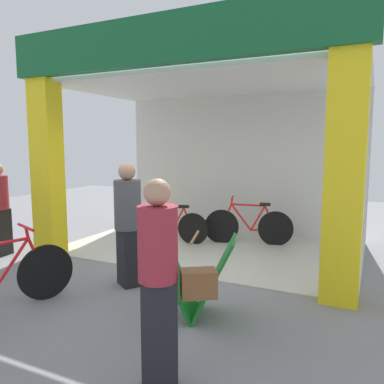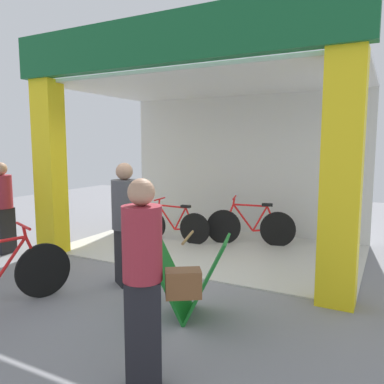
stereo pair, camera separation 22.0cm
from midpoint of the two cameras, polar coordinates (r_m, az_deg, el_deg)
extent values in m
plane|color=gray|center=(5.91, -2.50, -12.00)|extent=(18.43, 18.43, 0.00)
cube|color=beige|center=(7.23, 3.78, -8.30)|extent=(5.21, 3.12, 0.02)
cube|color=silver|center=(8.43, 8.18, 4.18)|extent=(5.21, 0.12, 3.01)
cube|color=yellow|center=(7.10, -19.48, 3.28)|extent=(0.45, 0.36, 3.01)
cube|color=yellow|center=(4.86, 22.51, 1.51)|extent=(0.45, 0.36, 3.01)
cube|color=#14592D|center=(5.63, -3.53, 21.64)|extent=(5.41, 0.20, 0.66)
cube|color=silver|center=(7.05, 3.99, 15.69)|extent=(5.21, 3.12, 0.06)
cylinder|color=black|center=(7.43, 1.27, -5.51)|extent=(0.62, 0.09, 0.62)
cylinder|color=black|center=(7.83, -5.21, -4.87)|extent=(0.62, 0.09, 0.62)
cylinder|color=red|center=(7.52, -0.31, -5.53)|extent=(0.42, 0.06, 0.08)
cylinder|color=red|center=(7.51, -0.91, -3.98)|extent=(0.27, 0.05, 0.46)
cylinder|color=red|center=(7.63, -2.94, -3.75)|extent=(0.38, 0.06, 0.48)
cylinder|color=red|center=(7.54, -2.13, -2.16)|extent=(0.59, 0.08, 0.05)
cylinder|color=red|center=(7.43, 0.53, -3.93)|extent=(0.20, 0.05, 0.41)
cylinder|color=red|center=(7.74, -4.61, -3.43)|extent=(0.19, 0.05, 0.43)
cylinder|color=red|center=(7.66, -4.06, -1.50)|extent=(0.05, 0.04, 0.13)
cylinder|color=red|center=(7.64, -4.00, -1.05)|extent=(0.06, 0.43, 0.03)
cube|color=black|center=(7.42, -0.08, -2.15)|extent=(0.19, 0.11, 0.05)
cylinder|color=black|center=(7.48, 13.45, -5.42)|extent=(0.65, 0.22, 0.67)
cylinder|color=black|center=(7.52, 5.54, -5.18)|extent=(0.65, 0.22, 0.67)
cylinder|color=red|center=(7.48, 11.58, -5.56)|extent=(0.44, 0.16, 0.09)
cylinder|color=red|center=(7.44, 10.90, -3.91)|extent=(0.29, 0.11, 0.50)
cylinder|color=red|center=(7.45, 8.44, -3.77)|extent=(0.40, 0.15, 0.52)
cylinder|color=red|center=(7.40, 9.48, -1.97)|extent=(0.63, 0.21, 0.05)
cylinder|color=red|center=(7.43, 12.62, -3.76)|extent=(0.22, 0.09, 0.45)
cylinder|color=red|center=(7.46, 6.35, -3.52)|extent=(0.20, 0.09, 0.46)
cylinder|color=red|center=(7.41, 7.10, -1.33)|extent=(0.06, 0.05, 0.14)
cylinder|color=red|center=(7.40, 7.19, -0.82)|extent=(0.16, 0.46, 0.03)
cube|color=black|center=(7.39, 11.95, -1.87)|extent=(0.22, 0.15, 0.05)
cylinder|color=black|center=(5.27, -20.07, -10.88)|extent=(0.30, 0.66, 0.69)
cylinder|color=red|center=(5.10, -24.31, -9.27)|extent=(0.19, 0.41, 0.54)
cylinder|color=red|center=(5.17, -21.29, -8.58)|extent=(0.11, 0.21, 0.48)
cylinder|color=red|center=(5.07, -22.48, -5.43)|extent=(0.06, 0.07, 0.14)
cylinder|color=red|center=(5.05, -22.63, -4.68)|extent=(0.46, 0.21, 0.03)
cube|color=#197226|center=(4.45, -1.98, -12.33)|extent=(0.61, 0.68, 0.92)
cube|color=#197226|center=(4.38, 3.76, -12.67)|extent=(0.61, 0.68, 0.92)
cylinder|color=olive|center=(4.28, 0.88, -6.76)|extent=(0.20, 0.55, 0.03)
cube|color=black|center=(5.44, -8.59, -9.43)|extent=(0.41, 0.38, 0.79)
cylinder|color=#4C4C51|center=(5.28, -8.74, -1.83)|extent=(0.51, 0.51, 0.67)
sphere|color=tan|center=(5.23, -8.83, 3.05)|extent=(0.23, 0.23, 0.23)
cube|color=black|center=(7.58, -25.35, -5.19)|extent=(0.25, 0.31, 0.81)
cylinder|color=maroon|center=(7.47, -25.64, 0.04)|extent=(0.35, 0.35, 0.58)
sphere|color=tan|center=(7.44, -25.81, 3.13)|extent=(0.22, 0.22, 0.22)
cube|color=black|center=(3.22, -5.12, -20.44)|extent=(0.36, 0.35, 0.90)
cylinder|color=maroon|center=(2.95, -5.29, -7.61)|extent=(0.43, 0.43, 0.58)
sphere|color=tan|center=(2.88, -5.38, -0.01)|extent=(0.21, 0.21, 0.21)
cube|color=brown|center=(3.07, 0.80, -13.41)|extent=(0.32, 0.29, 0.21)
camera|label=1|loc=(0.11, -89.00, 0.13)|focal=35.92mm
camera|label=2|loc=(0.11, 91.00, -0.13)|focal=35.92mm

